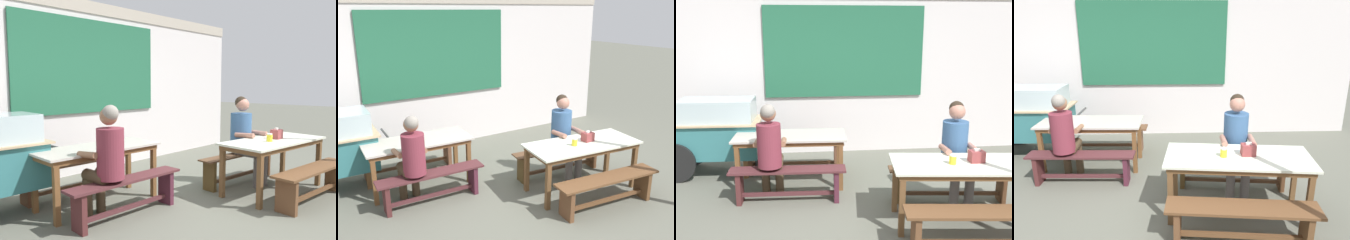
# 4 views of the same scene
# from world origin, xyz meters

# --- Properties ---
(ground_plane) EXTENTS (40.00, 40.00, 0.00)m
(ground_plane) POSITION_xyz_m (0.00, 0.00, 0.00)
(ground_plane) COLOR #626357
(backdrop_wall) EXTENTS (7.51, 0.23, 2.84)m
(backdrop_wall) POSITION_xyz_m (-0.00, 2.68, 1.49)
(backdrop_wall) COLOR silver
(backdrop_wall) RESTS_ON ground_plane
(dining_table_far) EXTENTS (1.56, 0.71, 0.72)m
(dining_table_far) POSITION_xyz_m (-1.01, 1.20, 0.64)
(dining_table_far) COLOR beige
(dining_table_far) RESTS_ON ground_plane
(dining_table_near) EXTENTS (1.70, 0.87, 0.72)m
(dining_table_near) POSITION_xyz_m (0.95, -0.15, 0.65)
(dining_table_near) COLOR silver
(dining_table_near) RESTS_ON ground_plane
(bench_far_back) EXTENTS (1.57, 0.35, 0.44)m
(bench_far_back) POSITION_xyz_m (-0.99, 1.78, 0.29)
(bench_far_back) COLOR brown
(bench_far_back) RESTS_ON ground_plane
(bench_far_front) EXTENTS (1.47, 0.31, 0.44)m
(bench_far_front) POSITION_xyz_m (-1.03, 0.63, 0.29)
(bench_far_front) COLOR #51272A
(bench_far_front) RESTS_ON ground_plane
(bench_near_back) EXTENTS (1.58, 0.41, 0.44)m
(bench_near_back) POSITION_xyz_m (1.01, 0.42, 0.28)
(bench_near_back) COLOR brown
(bench_near_back) RESTS_ON ground_plane
(bench_near_front) EXTENTS (1.54, 0.47, 0.44)m
(bench_near_front) POSITION_xyz_m (0.89, -0.73, 0.30)
(bench_near_front) COLOR brown
(bench_near_front) RESTS_ON ground_plane
(person_right_near_table) EXTENTS (0.44, 0.56, 1.30)m
(person_right_near_table) POSITION_xyz_m (1.03, 0.35, 0.73)
(person_right_near_table) COLOR #5F5957
(person_right_near_table) RESTS_ON ground_plane
(person_left_back_turned) EXTENTS (0.41, 0.51, 1.27)m
(person_left_back_turned) POSITION_xyz_m (-1.25, 0.70, 0.71)
(person_left_back_turned) COLOR #4D3C28
(person_left_back_turned) RESTS_ON ground_plane
(tissue_box) EXTENTS (0.16, 0.12, 0.15)m
(tissue_box) POSITION_xyz_m (1.07, -0.13, 0.79)
(tissue_box) COLOR brown
(tissue_box) RESTS_ON dining_table_near
(condiment_jar) EXTENTS (0.08, 0.08, 0.11)m
(condiment_jar) POSITION_xyz_m (0.78, -0.17, 0.77)
(condiment_jar) COLOR yellow
(condiment_jar) RESTS_ON dining_table_near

